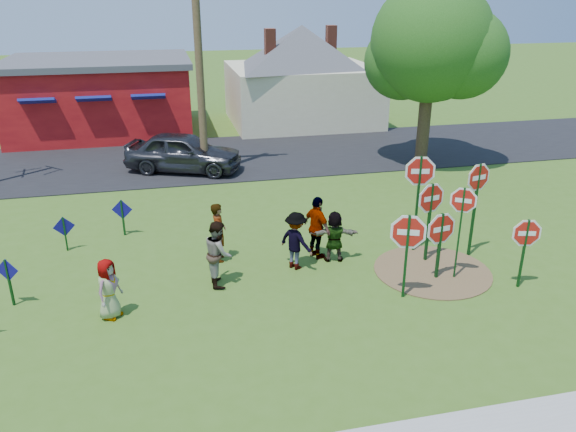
% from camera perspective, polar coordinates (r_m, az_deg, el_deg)
% --- Properties ---
extents(ground, '(120.00, 120.00, 0.00)m').
position_cam_1_polar(ground, '(15.59, -2.27, -5.66)').
color(ground, '#3E621C').
rests_on(ground, ground).
extents(road, '(120.00, 7.50, 0.04)m').
position_cam_1_polar(road, '(26.22, -6.96, 5.92)').
color(road, black).
rests_on(road, ground).
extents(dirt_patch, '(3.20, 3.20, 0.03)m').
position_cam_1_polar(dirt_patch, '(16.09, 14.44, -5.40)').
color(dirt_patch, brown).
rests_on(dirt_patch, ground).
extents(red_building, '(9.40, 7.69, 3.90)m').
position_cam_1_polar(red_building, '(32.16, -18.42, 11.54)').
color(red_building, maroon).
rests_on(red_building, ground).
extents(cream_house, '(9.40, 9.40, 6.50)m').
position_cam_1_polar(cream_house, '(32.85, 1.39, 14.53)').
color(cream_house, beige).
rests_on(cream_house, ground).
extents(stop_sign_a, '(1.13, 0.46, 2.39)m').
position_cam_1_polar(stop_sign_a, '(13.97, 12.06, -2.26)').
color(stop_sign_a, '#103B16').
rests_on(stop_sign_a, ground).
extents(stop_sign_b, '(1.15, 0.28, 3.07)m').
position_cam_1_polar(stop_sign_b, '(16.38, 13.20, 3.59)').
color(stop_sign_b, '#103B16').
rests_on(stop_sign_b, ground).
extents(stop_sign_c, '(0.79, 0.51, 2.70)m').
position_cam_1_polar(stop_sign_c, '(15.14, 17.25, 0.38)').
color(stop_sign_c, '#103B16').
rests_on(stop_sign_c, ground).
extents(stop_sign_d, '(1.05, 0.28, 2.93)m').
position_cam_1_polar(stop_sign_d, '(16.57, 18.68, 2.87)').
color(stop_sign_d, '#103B16').
rests_on(stop_sign_d, ground).
extents(stop_sign_e, '(1.15, 0.22, 2.03)m').
position_cam_1_polar(stop_sign_e, '(15.20, 15.26, -1.67)').
color(stop_sign_e, '#103B16').
rests_on(stop_sign_e, ground).
extents(stop_sign_f, '(0.98, 0.25, 2.03)m').
position_cam_1_polar(stop_sign_f, '(15.43, 23.02, -2.02)').
color(stop_sign_f, '#103B16').
rests_on(stop_sign_f, ground).
extents(stop_sign_g, '(1.13, 0.27, 2.49)m').
position_cam_1_polar(stop_sign_g, '(15.98, 14.27, 1.07)').
color(stop_sign_g, '#103B16').
rests_on(stop_sign_g, ground).
extents(blue_diamond_b, '(0.56, 0.24, 1.26)m').
position_cam_1_polar(blue_diamond_b, '(15.24, -26.53, -5.55)').
color(blue_diamond_b, '#103B16').
rests_on(blue_diamond_b, ground).
extents(blue_diamond_c, '(0.61, 0.14, 1.08)m').
position_cam_1_polar(blue_diamond_c, '(17.78, -21.76, -1.34)').
color(blue_diamond_c, '#103B16').
rests_on(blue_diamond_c, ground).
extents(blue_diamond_d, '(0.63, 0.16, 1.19)m').
position_cam_1_polar(blue_diamond_d, '(18.28, -16.47, 0.23)').
color(blue_diamond_d, '#103B16').
rests_on(blue_diamond_d, ground).
extents(person_a, '(0.80, 0.88, 1.50)m').
position_cam_1_polar(person_a, '(13.86, -17.77, -7.06)').
color(person_a, '#44448D').
rests_on(person_a, ground).
extents(person_b, '(0.46, 0.66, 1.73)m').
position_cam_1_polar(person_b, '(15.99, -7.04, -1.64)').
color(person_b, '#2A7465').
rests_on(person_b, ground).
extents(person_c, '(0.69, 0.88, 1.77)m').
position_cam_1_polar(person_c, '(14.71, -7.09, -3.75)').
color(person_c, brown).
rests_on(person_c, ground).
extents(person_d, '(1.13, 1.22, 1.65)m').
position_cam_1_polar(person_d, '(15.44, 0.81, -2.52)').
color(person_d, '#313135').
rests_on(person_d, ground).
extents(person_e, '(0.85, 1.18, 1.86)m').
position_cam_1_polar(person_e, '(16.01, 2.97, -1.21)').
color(person_e, '#5B3461').
rests_on(person_e, ground).
extents(person_f, '(1.45, 0.70, 1.50)m').
position_cam_1_polar(person_f, '(15.94, 4.73, -2.08)').
color(person_f, '#1C572B').
rests_on(person_f, ground).
extents(suv, '(5.22, 3.61, 1.65)m').
position_cam_1_polar(suv, '(24.19, -10.58, 6.41)').
color(suv, '#2D2D32').
rests_on(suv, road).
extents(utility_pole, '(2.43, 0.31, 9.93)m').
position_cam_1_polar(utility_pole, '(22.87, -9.11, 16.75)').
color(utility_pole, '#4C3823').
rests_on(utility_pole, ground).
extents(leafy_tree, '(5.46, 4.98, 7.76)m').
position_cam_1_polar(leafy_tree, '(24.78, 14.58, 16.21)').
color(leafy_tree, '#382819').
rests_on(leafy_tree, ground).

